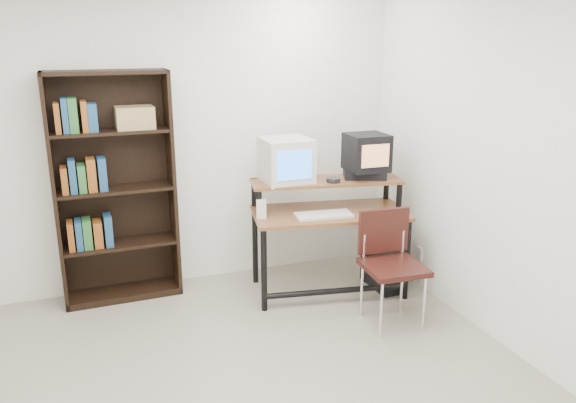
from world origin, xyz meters
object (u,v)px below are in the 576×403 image
object	(u,v)px
computer_desk	(329,214)
school_chair	(390,255)
crt_tv	(367,152)
bookshelf	(114,186)
crt_monitor	(286,160)
pc_tower	(383,265)

from	to	relation	value
computer_desk	school_chair	xyz separation A→B (m)	(0.22, -0.68, -0.15)
crt_tv	bookshelf	world-z (taller)	bookshelf
crt_monitor	pc_tower	distance (m)	1.29
bookshelf	crt_tv	bearing A→B (deg)	-13.28
crt_tv	school_chair	size ratio (longest dim) A/B	0.39
crt_monitor	crt_tv	distance (m)	0.71
crt_monitor	school_chair	bearing A→B (deg)	-58.31
computer_desk	crt_monitor	world-z (taller)	crt_monitor
crt_monitor	computer_desk	bearing A→B (deg)	-31.27
bookshelf	pc_tower	bearing A→B (deg)	-17.24
school_chair	computer_desk	bearing A→B (deg)	111.56
crt_tv	pc_tower	size ratio (longest dim) A/B	0.77
school_chair	bookshelf	xyz separation A→B (m)	(-1.95, 1.18, 0.44)
school_chair	bookshelf	size ratio (longest dim) A/B	0.46
computer_desk	pc_tower	world-z (taller)	computer_desk
crt_monitor	crt_tv	bearing A→B (deg)	-11.06
computer_desk	crt_tv	xyz separation A→B (m)	(0.38, 0.06, 0.51)
crt_monitor	school_chair	xyz separation A→B (m)	(0.54, -0.87, -0.62)
computer_desk	school_chair	world-z (taller)	computer_desk
computer_desk	bookshelf	distance (m)	1.82
pc_tower	crt_tv	bearing A→B (deg)	118.27
computer_desk	crt_monitor	bearing A→B (deg)	158.63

